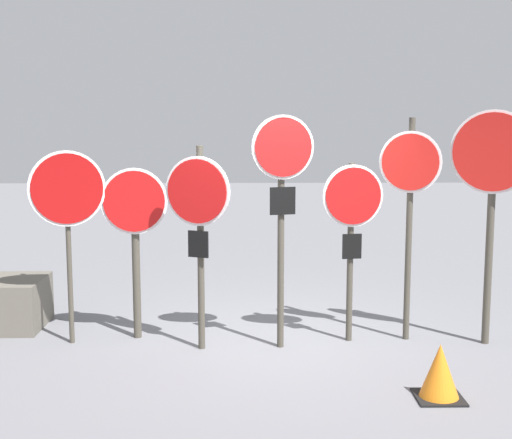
{
  "coord_description": "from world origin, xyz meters",
  "views": [
    {
      "loc": [
        -0.42,
        -7.72,
        2.51
      ],
      "look_at": [
        -0.27,
        0.0,
        1.41
      ],
      "focal_mm": 50.0,
      "sensor_mm": 36.0,
      "label": 1
    }
  ],
  "objects_px": {
    "stop_sign_0": "(67,200)",
    "traffic_cone_0": "(440,372)",
    "stop_sign_5": "(410,188)",
    "stop_sign_6": "(492,179)",
    "stop_sign_4": "(352,216)",
    "storage_crate": "(6,303)",
    "stop_sign_2": "(198,212)",
    "stop_sign_3": "(282,183)",
    "stop_sign_1": "(135,223)"
  },
  "relations": [
    {
      "from": "stop_sign_1",
      "to": "stop_sign_3",
      "type": "xyz_separation_m",
      "value": [
        1.63,
        -0.37,
        0.47
      ]
    },
    {
      "from": "storage_crate",
      "to": "stop_sign_4",
      "type": "bearing_deg",
      "value": -8.9
    },
    {
      "from": "stop_sign_3",
      "to": "stop_sign_1",
      "type": "bearing_deg",
      "value": 153.74
    },
    {
      "from": "stop_sign_4",
      "to": "traffic_cone_0",
      "type": "xyz_separation_m",
      "value": [
        0.56,
        -1.67,
        -1.19
      ]
    },
    {
      "from": "stop_sign_0",
      "to": "stop_sign_2",
      "type": "xyz_separation_m",
      "value": [
        1.44,
        -0.22,
        -0.11
      ]
    },
    {
      "from": "stop_sign_0",
      "to": "storage_crate",
      "type": "distance_m",
      "value": 1.76
    },
    {
      "from": "stop_sign_4",
      "to": "stop_sign_6",
      "type": "height_order",
      "value": "stop_sign_6"
    },
    {
      "from": "stop_sign_2",
      "to": "stop_sign_3",
      "type": "height_order",
      "value": "stop_sign_3"
    },
    {
      "from": "stop_sign_5",
      "to": "storage_crate",
      "type": "bearing_deg",
      "value": -168.38
    },
    {
      "from": "stop_sign_3",
      "to": "storage_crate",
      "type": "relative_size",
      "value": 2.83
    },
    {
      "from": "stop_sign_4",
      "to": "traffic_cone_0",
      "type": "height_order",
      "value": "stop_sign_4"
    },
    {
      "from": "stop_sign_2",
      "to": "traffic_cone_0",
      "type": "distance_m",
      "value": 2.93
    },
    {
      "from": "stop_sign_0",
      "to": "stop_sign_6",
      "type": "bearing_deg",
      "value": -19.48
    },
    {
      "from": "stop_sign_4",
      "to": "stop_sign_6",
      "type": "distance_m",
      "value": 1.55
    },
    {
      "from": "stop_sign_2",
      "to": "stop_sign_4",
      "type": "bearing_deg",
      "value": 30.41
    },
    {
      "from": "stop_sign_1",
      "to": "stop_sign_5",
      "type": "height_order",
      "value": "stop_sign_5"
    },
    {
      "from": "stop_sign_1",
      "to": "stop_sign_4",
      "type": "relative_size",
      "value": 0.97
    },
    {
      "from": "stop_sign_0",
      "to": "storage_crate",
      "type": "height_order",
      "value": "stop_sign_0"
    },
    {
      "from": "stop_sign_6",
      "to": "storage_crate",
      "type": "relative_size",
      "value": 2.89
    },
    {
      "from": "stop_sign_2",
      "to": "traffic_cone_0",
      "type": "height_order",
      "value": "stop_sign_2"
    },
    {
      "from": "stop_sign_6",
      "to": "storage_crate",
      "type": "height_order",
      "value": "stop_sign_6"
    },
    {
      "from": "stop_sign_1",
      "to": "stop_sign_5",
      "type": "relative_size",
      "value": 0.78
    },
    {
      "from": "stop_sign_5",
      "to": "storage_crate",
      "type": "distance_m",
      "value": 4.96
    },
    {
      "from": "stop_sign_0",
      "to": "stop_sign_2",
      "type": "relative_size",
      "value": 0.97
    },
    {
      "from": "stop_sign_0",
      "to": "traffic_cone_0",
      "type": "xyz_separation_m",
      "value": [
        3.68,
        -1.63,
        -1.38
      ]
    },
    {
      "from": "stop_sign_4",
      "to": "traffic_cone_0",
      "type": "distance_m",
      "value": 2.12
    },
    {
      "from": "stop_sign_2",
      "to": "storage_crate",
      "type": "relative_size",
      "value": 2.47
    },
    {
      "from": "stop_sign_1",
      "to": "stop_sign_2",
      "type": "xyz_separation_m",
      "value": [
        0.74,
        -0.41,
        0.17
      ]
    },
    {
      "from": "stop_sign_0",
      "to": "storage_crate",
      "type": "bearing_deg",
      "value": 126.38
    },
    {
      "from": "traffic_cone_0",
      "to": "storage_crate",
      "type": "bearing_deg",
      "value": 153.51
    },
    {
      "from": "stop_sign_1",
      "to": "stop_sign_4",
      "type": "bearing_deg",
      "value": -8.03
    },
    {
      "from": "stop_sign_2",
      "to": "stop_sign_6",
      "type": "xyz_separation_m",
      "value": [
        3.17,
        0.12,
        0.34
      ]
    },
    {
      "from": "stop_sign_2",
      "to": "stop_sign_6",
      "type": "distance_m",
      "value": 3.19
    },
    {
      "from": "stop_sign_2",
      "to": "stop_sign_3",
      "type": "xyz_separation_m",
      "value": [
        0.89,
        0.04,
        0.3
      ]
    },
    {
      "from": "stop_sign_1",
      "to": "stop_sign_5",
      "type": "distance_m",
      "value": 3.09
    },
    {
      "from": "stop_sign_4",
      "to": "storage_crate",
      "type": "distance_m",
      "value": 4.27
    },
    {
      "from": "stop_sign_0",
      "to": "traffic_cone_0",
      "type": "bearing_deg",
      "value": -42.16
    },
    {
      "from": "stop_sign_4",
      "to": "stop_sign_3",
      "type": "bearing_deg",
      "value": -173.83
    },
    {
      "from": "storage_crate",
      "to": "stop_sign_3",
      "type": "bearing_deg",
      "value": -14.54
    },
    {
      "from": "traffic_cone_0",
      "to": "stop_sign_0",
      "type": "bearing_deg",
      "value": 156.06
    },
    {
      "from": "stop_sign_0",
      "to": "stop_sign_4",
      "type": "height_order",
      "value": "stop_sign_0"
    },
    {
      "from": "stop_sign_4",
      "to": "stop_sign_5",
      "type": "xyz_separation_m",
      "value": [
        0.64,
        0.04,
        0.3
      ]
    },
    {
      "from": "stop_sign_3",
      "to": "stop_sign_5",
      "type": "bearing_deg",
      "value": -3.41
    },
    {
      "from": "stop_sign_5",
      "to": "stop_sign_6",
      "type": "height_order",
      "value": "stop_sign_6"
    },
    {
      "from": "stop_sign_0",
      "to": "stop_sign_3",
      "type": "xyz_separation_m",
      "value": [
        2.33,
        -0.18,
        0.19
      ]
    },
    {
      "from": "stop_sign_0",
      "to": "traffic_cone_0",
      "type": "relative_size",
      "value": 4.27
    },
    {
      "from": "stop_sign_1",
      "to": "stop_sign_3",
      "type": "distance_m",
      "value": 1.74
    },
    {
      "from": "stop_sign_5",
      "to": "stop_sign_6",
      "type": "relative_size",
      "value": 0.97
    },
    {
      "from": "stop_sign_6",
      "to": "stop_sign_5",
      "type": "bearing_deg",
      "value": -165.68
    },
    {
      "from": "stop_sign_4",
      "to": "stop_sign_5",
      "type": "distance_m",
      "value": 0.71
    }
  ]
}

